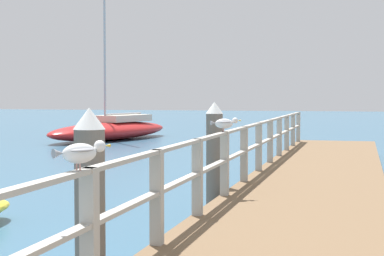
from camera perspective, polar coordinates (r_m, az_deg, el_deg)
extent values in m
cube|color=brown|center=(11.28, 10.62, -6.09)|extent=(2.52, 21.52, 0.47)
cube|color=#B2ADA3|center=(5.02, -9.16, -9.09)|extent=(0.12, 0.12, 0.98)
cube|color=#B2ADA3|center=(6.54, -3.18, -6.23)|extent=(0.12, 0.12, 0.98)
cube|color=#B2ADA3|center=(8.12, 0.49, -4.43)|extent=(0.12, 0.12, 0.98)
cube|color=#B2ADA3|center=(9.72, 2.94, -3.21)|extent=(0.12, 0.12, 0.98)
cube|color=#B2ADA3|center=(11.34, 4.69, -2.33)|extent=(0.12, 0.12, 0.98)
cube|color=#B2ADA3|center=(12.97, 6.00, -1.67)|extent=(0.12, 0.12, 0.98)
cube|color=#B2ADA3|center=(14.61, 7.01, -1.16)|extent=(0.12, 0.12, 0.98)
cube|color=#B2ADA3|center=(16.25, 7.82, -0.75)|extent=(0.12, 0.12, 0.98)
cube|color=#B2ADA3|center=(17.90, 8.49, -0.41)|extent=(0.12, 0.12, 0.98)
cube|color=#B2ADA3|center=(19.55, 9.04, -0.13)|extent=(0.12, 0.12, 0.98)
cube|color=#B2ADA3|center=(21.20, 9.50, 0.10)|extent=(0.12, 0.12, 0.98)
cube|color=#B2ADA3|center=(11.31, 4.70, 0.04)|extent=(0.10, 19.92, 0.04)
cube|color=#B2ADA3|center=(11.34, 4.69, -2.08)|extent=(0.10, 19.92, 0.04)
cylinder|color=#6B6056|center=(5.96, -9.13, -8.26)|extent=(0.28, 0.28, 1.69)
cone|color=white|center=(5.85, -9.20, 0.86)|extent=(0.29, 0.29, 0.20)
cylinder|color=#6B6056|center=(10.74, 2.02, -3.21)|extent=(0.28, 0.28, 1.69)
cone|color=white|center=(10.68, 2.02, 1.83)|extent=(0.29, 0.29, 0.20)
ellipsoid|color=white|center=(4.77, -10.06, -2.25)|extent=(0.27, 0.30, 0.15)
sphere|color=white|center=(4.85, -8.26, -1.62)|extent=(0.09, 0.09, 0.09)
cone|color=gold|center=(4.89, -7.61, -1.58)|extent=(0.05, 0.05, 0.02)
cone|color=#939399|center=(4.69, -11.88, -2.24)|extent=(0.10, 0.11, 0.07)
ellipsoid|color=#939399|center=(4.77, -10.06, -1.94)|extent=(0.27, 0.28, 0.04)
cylinder|color=tan|center=(4.80, -10.30, -3.43)|extent=(0.01, 0.01, 0.05)
cylinder|color=tan|center=(4.75, -10.01, -3.48)|extent=(0.01, 0.01, 0.05)
ellipsoid|color=white|center=(9.63, 2.89, 0.40)|extent=(0.31, 0.25, 0.15)
sphere|color=white|center=(9.68, 3.88, 0.68)|extent=(0.09, 0.09, 0.09)
cone|color=gold|center=(9.70, 4.25, 0.68)|extent=(0.06, 0.04, 0.02)
cone|color=#939399|center=(9.58, 1.91, 0.45)|extent=(0.10, 0.10, 0.07)
ellipsoid|color=#939399|center=(9.63, 2.89, 0.56)|extent=(0.28, 0.26, 0.04)
cylinder|color=tan|center=(9.65, 2.79, -0.19)|extent=(0.01, 0.01, 0.05)
cylinder|color=tan|center=(9.61, 2.87, -0.20)|extent=(0.01, 0.01, 0.05)
ellipsoid|color=red|center=(28.69, -7.30, -0.26)|extent=(4.27, 8.30, 0.79)
cylinder|color=#B2B2B7|center=(28.52, -7.85, 9.62)|extent=(0.10, 0.10, 9.05)
cylinder|color=#B2B2B7|center=(29.46, -6.16, 1.28)|extent=(0.77, 2.72, 0.08)
cube|color=beige|center=(29.44, -6.20, 0.89)|extent=(2.00, 3.11, 0.30)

